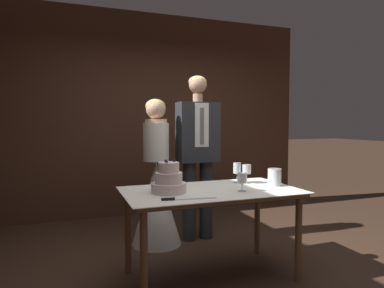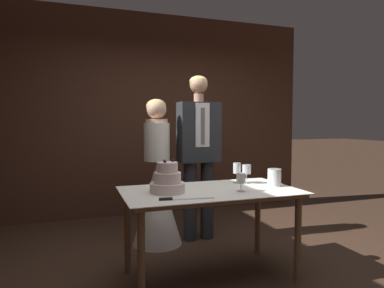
# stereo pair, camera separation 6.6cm
# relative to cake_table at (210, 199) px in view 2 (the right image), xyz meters

# --- Properties ---
(ground_plane) EXTENTS (40.00, 40.00, 0.00)m
(ground_plane) POSITION_rel_cake_table_xyz_m (0.07, 0.03, -0.68)
(ground_plane) COLOR #422D21
(wall_back) EXTENTS (4.64, 0.12, 2.90)m
(wall_back) POSITION_rel_cake_table_xyz_m (0.07, 2.28, 0.77)
(wall_back) COLOR #472B1E
(wall_back) RESTS_ON ground_plane
(cake_table) EXTENTS (1.49, 0.84, 0.76)m
(cake_table) POSITION_rel_cake_table_xyz_m (0.00, 0.00, 0.00)
(cake_table) COLOR brown
(cake_table) RESTS_ON ground_plane
(tiered_cake) EXTENTS (0.29, 0.29, 0.27)m
(tiered_cake) POSITION_rel_cake_table_xyz_m (-0.37, 0.01, 0.18)
(tiered_cake) COLOR beige
(tiered_cake) RESTS_ON cake_table
(cake_knife) EXTENTS (0.42, 0.08, 0.02)m
(cake_knife) POSITION_rel_cake_table_xyz_m (-0.38, -0.27, 0.09)
(cake_knife) COLOR silver
(cake_knife) RESTS_ON cake_table
(wine_glass_near) EXTENTS (0.07, 0.07, 0.15)m
(wine_glass_near) POSITION_rel_cake_table_xyz_m (0.22, -0.15, 0.19)
(wine_glass_near) COLOR silver
(wine_glass_near) RESTS_ON cake_table
(wine_glass_middle) EXTENTS (0.07, 0.07, 0.19)m
(wine_glass_middle) POSITION_rel_cake_table_xyz_m (0.37, 0.23, 0.21)
(wine_glass_middle) COLOR silver
(wine_glass_middle) RESTS_ON cake_table
(wine_glass_far) EXTENTS (0.08, 0.08, 0.18)m
(wine_glass_far) POSITION_rel_cake_table_xyz_m (0.44, 0.17, 0.21)
(wine_glass_far) COLOR silver
(wine_glass_far) RESTS_ON cake_table
(hurricane_candle) EXTENTS (0.12, 0.12, 0.16)m
(hurricane_candle) POSITION_rel_cake_table_xyz_m (0.62, -0.03, 0.16)
(hurricane_candle) COLOR silver
(hurricane_candle) RESTS_ON cake_table
(bride) EXTENTS (0.54, 0.54, 1.59)m
(bride) POSITION_rel_cake_table_xyz_m (-0.24, 0.94, -0.09)
(bride) COLOR white
(bride) RESTS_ON ground_plane
(groom) EXTENTS (0.46, 0.25, 1.86)m
(groom) POSITION_rel_cake_table_xyz_m (0.24, 0.94, 0.37)
(groom) COLOR #282B30
(groom) RESTS_ON ground_plane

